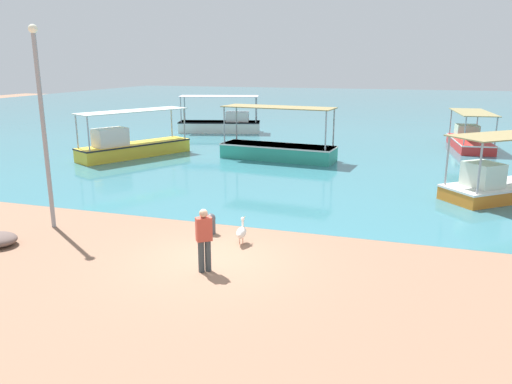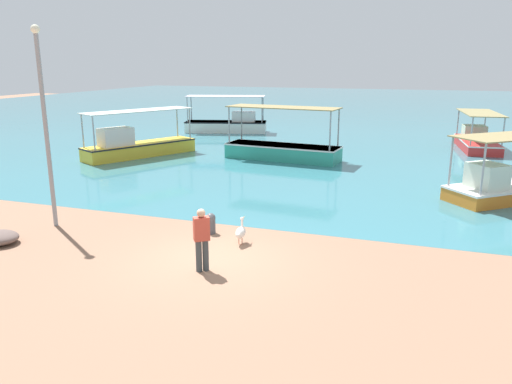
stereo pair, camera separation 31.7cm
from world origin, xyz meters
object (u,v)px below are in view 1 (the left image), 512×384
Objects in this scene: fishing_boat_outer at (222,124)px; mooring_bollard at (211,223)px; fishing_boat_near_right at (469,139)px; fishing_boat_far_left at (278,149)px; fisherman_standing at (204,238)px; fishing_boat_center at (499,184)px; lamp_post at (43,119)px; pelican at (241,232)px; fishing_boat_near_left at (131,145)px.

fishing_boat_outer reaches higher than mooring_bollard.
fishing_boat_outer is at bearing 173.04° from fishing_boat_near_right.
fishing_boat_far_left reaches higher than mooring_bollard.
fishing_boat_far_left is 15.64m from fisherman_standing.
fishing_boat_center is 2.93× the size of fisherman_standing.
fishing_boat_near_right reaches higher than mooring_bollard.
lamp_post is at bearing -150.25° from fishing_boat_center.
fishing_boat_near_right is 24.28m from fisherman_standing.
fishing_boat_far_left is at bearing 100.58° from pelican.
fishing_boat_outer is 1.01× the size of lamp_post.
fishing_boat_far_left is 1.32× the size of fishing_boat_center.
fisherman_standing is at bearing -52.53° from fishing_boat_near_left.
fishing_boat_near_left is at bearing 131.09° from mooring_bollard.
fishing_boat_far_left is 9.87× the size of mooring_bollard.
fishing_boat_center reaches higher than mooring_bollard.
fishing_boat_far_left is 12.84m from fishing_boat_near_right.
fishing_boat_near_right is at bearing 68.63° from pelican.
lamp_post is 3.79× the size of fisherman_standing.
lamp_post reaches higher than fishing_boat_far_left.
pelican is 7.22m from lamp_post.
lamp_post is 9.63× the size of mooring_bollard.
fishing_boat_outer is 8.05× the size of pelican.
pelican is at bearing 83.68° from fisherman_standing.
fishing_boat_near_right is (10.55, 7.33, -0.04)m from fishing_boat_far_left.
fishing_boat_near_left is 17.17m from fisherman_standing.
fishing_boat_outer is 24.69m from pelican.
fishing_boat_far_left is 1.16× the size of fishing_boat_near_right.
fishing_boat_far_left is 12.76m from mooring_bollard.
fishing_boat_near_right is at bearing 69.99° from fisherman_standing.
fishing_boat_near_left is 20.88m from fishing_boat_near_right.
lamp_post is at bearing -82.40° from fishing_boat_outer.
fishing_boat_far_left reaches higher than fishing_boat_outer.
fisherman_standing is at bearing -69.55° from fishing_boat_outer.
pelican is at bearing -46.93° from fishing_boat_near_left.
fishing_boat_near_right is 7.03× the size of pelican.
mooring_bollard is at bearing -114.92° from fishing_boat_near_right.
fishing_boat_near_right is at bearing 89.94° from fishing_boat_center.
pelican is at bearing -135.40° from fishing_boat_center.
fishing_boat_near_left is at bearing -153.90° from fishing_boat_near_right.
fishing_boat_center is at bearing -40.11° from fishing_boat_outer.
fisherman_standing is (2.24, -15.48, 0.32)m from fishing_boat_far_left.
fishing_boat_center is (18.74, -3.49, -0.09)m from fishing_boat_near_left.
fishing_boat_far_left is at bearing -53.30° from fishing_boat_outer.
fishing_boat_near_right is 17.74m from fishing_boat_outer.
mooring_bollard is at bearing -141.65° from fishing_boat_center.
lamp_post is 7.01m from fisherman_standing.
fishing_boat_far_left is 1.02× the size of lamp_post.
pelican is (10.69, -11.43, -0.30)m from fishing_boat_near_left.
pelican is (2.48, -13.28, -0.21)m from fishing_boat_far_left.
pelican is (-8.07, -20.61, -0.18)m from fishing_boat_near_right.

